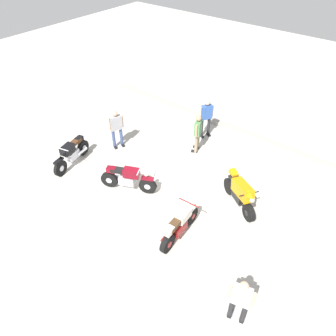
{
  "coord_description": "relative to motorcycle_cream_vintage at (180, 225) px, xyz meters",
  "views": [
    {
      "loc": [
        5.72,
        -7.18,
        8.16
      ],
      "look_at": [
        0.13,
        -0.15,
        0.75
      ],
      "focal_mm": 34.74,
      "sensor_mm": 36.0,
      "label": 1
    }
  ],
  "objects": [
    {
      "name": "person_in_gray_shirt",
      "position": [
        -4.95,
        2.24,
        0.5
      ],
      "size": [
        0.46,
        0.64,
        1.71
      ],
      "rotation": [
        0.0,
        0.0,
        5.87
      ],
      "color": "#384772",
      "rests_on": "ground"
    },
    {
      "name": "person_in_blue_shirt",
      "position": [
        -2.51,
        5.22,
        0.54
      ],
      "size": [
        0.49,
        0.64,
        1.77
      ],
      "rotation": [
        0.0,
        0.0,
        5.79
      ],
      "color": "#262628",
      "rests_on": "ground"
    },
    {
      "name": "motorcycle_black_cruiser",
      "position": [
        -5.49,
        0.26,
        0.03
      ],
      "size": [
        0.78,
        2.05,
        1.09
      ],
      "rotation": [
        0.0,
        0.0,
        4.97
      ],
      "color": "black",
      "rests_on": "ground"
    },
    {
      "name": "person_in_green_shirt",
      "position": [
        -2.15,
        4.07,
        0.46
      ],
      "size": [
        0.43,
        0.64,
        1.67
      ],
      "rotation": [
        0.0,
        0.0,
        3.49
      ],
      "color": "gray",
      "rests_on": "ground"
    },
    {
      "name": "motorcycle_maroon_cruiser",
      "position": [
        -2.73,
        0.55,
        0.03
      ],
      "size": [
        1.95,
        1.02,
        1.09
      ],
      "rotation": [
        0.0,
        0.0,
        0.43
      ],
      "color": "black",
      "rests_on": "ground"
    },
    {
      "name": "motorcycle_orange_sportbike",
      "position": [
        0.8,
        2.33,
        0.11
      ],
      "size": [
        1.73,
        1.24,
        1.14
      ],
      "rotation": [
        0.0,
        0.0,
        5.69
      ],
      "color": "black",
      "rests_on": "ground"
    },
    {
      "name": "motorcycle_cream_vintage",
      "position": [
        0.0,
        0.0,
        0.0
      ],
      "size": [
        0.7,
        1.96,
        1.07
      ],
      "rotation": [
        0.0,
        0.0,
        1.64
      ],
      "color": "black",
      "rests_on": "ground"
    },
    {
      "name": "curb_edge",
      "position": [
        -1.92,
        6.43,
        -0.41
      ],
      "size": [
        14.0,
        0.3,
        0.15
      ],
      "primitive_type": "cube",
      "color": "#9C978F",
      "rests_on": "ground"
    },
    {
      "name": "ground_plane",
      "position": [
        -1.92,
        1.83,
        -0.49
      ],
      "size": [
        40.0,
        40.0,
        0.0
      ],
      "primitive_type": "plane",
      "color": "#B7B2A8"
    },
    {
      "name": "person_in_white_shirt",
      "position": [
        2.7,
        -1.22,
        0.43
      ],
      "size": [
        0.63,
        0.4,
        1.62
      ],
      "rotation": [
        0.0,
        0.0,
        1.82
      ],
      "color": "#262628",
      "rests_on": "ground"
    }
  ]
}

